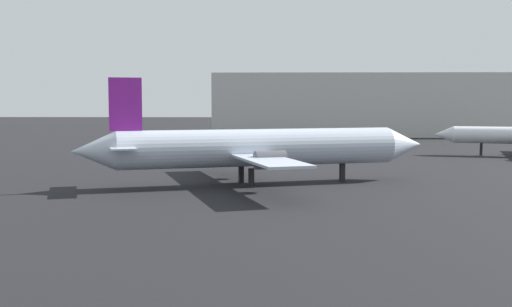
% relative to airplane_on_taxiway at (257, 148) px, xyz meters
% --- Properties ---
extents(airplane_on_taxiway, '(34.49, 26.89, 10.19)m').
position_rel_airplane_on_taxiway_xyz_m(airplane_on_taxiway, '(0.00, 0.00, 0.00)').
color(airplane_on_taxiway, '#B2BCCC').
rests_on(airplane_on_taxiway, ground_plane).
extents(terminal_building, '(68.87, 27.35, 14.34)m').
position_rel_airplane_on_taxiway_xyz_m(terminal_building, '(22.36, 92.32, 3.59)').
color(terminal_building, '#B7B7B2').
rests_on(terminal_building, ground_plane).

